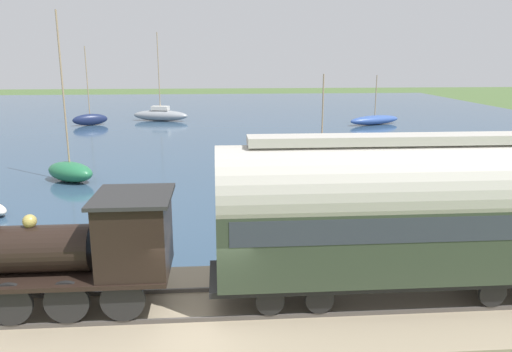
% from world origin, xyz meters
% --- Properties ---
extents(ground_plane, '(200.00, 200.00, 0.00)m').
position_xyz_m(ground_plane, '(0.00, 0.00, 0.00)').
color(ground_plane, '#476033').
extents(harbor_water, '(80.00, 80.00, 0.01)m').
position_xyz_m(harbor_water, '(43.67, 0.00, 0.00)').
color(harbor_water, '#2D4760').
rests_on(harbor_water, ground).
extents(rail_embankment, '(5.37, 56.00, 0.48)m').
position_xyz_m(rail_embankment, '(0.69, 0.00, 0.18)').
color(rail_embankment, gray).
rests_on(rail_embankment, ground).
extents(steam_locomotive, '(2.30, 5.67, 3.29)m').
position_xyz_m(steam_locomotive, '(0.69, 3.00, 2.24)').
color(steam_locomotive, black).
rests_on(steam_locomotive, rail_embankment).
extents(passenger_coach, '(2.46, 10.53, 4.61)m').
position_xyz_m(passenger_coach, '(0.69, -5.42, 2.99)').
color(passenger_coach, black).
rests_on(passenger_coach, rail_embankment).
extents(sailboat_red, '(2.07, 3.55, 5.92)m').
position_xyz_m(sailboat_red, '(21.12, -7.49, 0.62)').
color(sailboat_red, '#B72D23').
rests_on(sailboat_red, harbor_water).
extents(sailboat_navy, '(2.59, 3.66, 8.02)m').
position_xyz_m(sailboat_navy, '(41.07, 12.84, 0.66)').
color(sailboat_navy, '#192347').
rests_on(sailboat_navy, harbor_water).
extents(sailboat_gray, '(3.05, 6.43, 9.54)m').
position_xyz_m(sailboat_gray, '(44.13, 5.91, 0.69)').
color(sailboat_gray, gray).
rests_on(sailboat_gray, harbor_water).
extents(sailboat_green, '(3.10, 3.56, 9.50)m').
position_xyz_m(sailboat_green, '(16.73, 8.10, 0.65)').
color(sailboat_green, '#236B42').
rests_on(sailboat_green, harbor_water).
extents(sailboat_blue, '(3.69, 6.28, 5.14)m').
position_xyz_m(sailboat_blue, '(39.34, -16.94, 0.50)').
color(sailboat_blue, '#335199').
rests_on(sailboat_blue, harbor_water).
extents(rowboat_near_shore, '(1.60, 2.70, 0.32)m').
position_xyz_m(rowboat_near_shore, '(7.37, -1.99, 0.17)').
color(rowboat_near_shore, silver).
rests_on(rowboat_near_shore, harbor_water).
extents(rowboat_off_pier, '(2.32, 2.13, 0.54)m').
position_xyz_m(rowboat_off_pier, '(8.68, -6.57, 0.28)').
color(rowboat_off_pier, beige).
rests_on(rowboat_off_pier, harbor_water).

